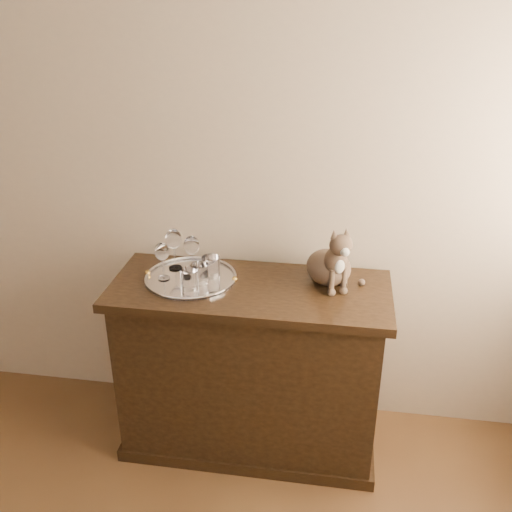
{
  "coord_description": "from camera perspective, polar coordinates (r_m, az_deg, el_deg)",
  "views": [
    {
      "loc": [
        0.96,
        -0.17,
        2.01
      ],
      "look_at": [
        0.63,
        1.95,
        0.99
      ],
      "focal_mm": 40.0,
      "sensor_mm": 36.0,
      "label": 1
    }
  ],
  "objects": [
    {
      "name": "wine_glass_c",
      "position": [
        2.47,
        -9.32,
        -0.49
      ],
      "size": [
        0.06,
        0.06,
        0.17
      ],
      "primitive_type": null,
      "color": "white",
      "rests_on": "tray"
    },
    {
      "name": "tumbler_b",
      "position": [
        2.4,
        -6.68,
        -2.29
      ],
      "size": [
        0.08,
        0.08,
        0.09
      ],
      "primitive_type": "cylinder",
      "color": "white",
      "rests_on": "tray"
    },
    {
      "name": "wine_glass_d",
      "position": [
        2.49,
        -6.41,
        0.07
      ],
      "size": [
        0.07,
        0.07,
        0.18
      ],
      "primitive_type": null,
      "color": "silver",
      "rests_on": "tray"
    },
    {
      "name": "wall_back",
      "position": [
        2.68,
        -12.54,
        10.59
      ],
      "size": [
        4.0,
        0.1,
        2.7
      ],
      "primitive_type": "cube",
      "color": "#C4B093",
      "rests_on": "ground"
    },
    {
      "name": "tumbler_a",
      "position": [
        2.44,
        -5.64,
        -1.76
      ],
      "size": [
        0.08,
        0.08,
        0.08
      ],
      "primitive_type": "cylinder",
      "color": "white",
      "rests_on": "tray"
    },
    {
      "name": "wine_glass_a",
      "position": [
        2.55,
        -8.18,
        0.69
      ],
      "size": [
        0.07,
        0.07,
        0.19
      ],
      "primitive_type": null,
      "color": "silver",
      "rests_on": "tray"
    },
    {
      "name": "cat",
      "position": [
        2.42,
        7.35,
        0.4
      ],
      "size": [
        0.37,
        0.36,
        0.29
      ],
      "primitive_type": null,
      "rotation": [
        0.0,
        0.0,
        0.43
      ],
      "color": "#47382A",
      "rests_on": "sideboard"
    },
    {
      "name": "tray",
      "position": [
        2.5,
        -6.53,
        -2.26
      ],
      "size": [
        0.4,
        0.4,
        0.01
      ],
      "primitive_type": "cylinder",
      "color": "silver",
      "rests_on": "sideboard"
    },
    {
      "name": "sideboard",
      "position": [
        2.66,
        -0.6,
        -11.13
      ],
      "size": [
        1.2,
        0.5,
        0.85
      ],
      "primitive_type": null,
      "color": "black",
      "rests_on": "ground"
    },
    {
      "name": "tumbler_c",
      "position": [
        2.49,
        -4.54,
        -1.04
      ],
      "size": [
        0.08,
        0.08,
        0.09
      ],
      "primitive_type": "cylinder",
      "color": "white",
      "rests_on": "tray"
    }
  ]
}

